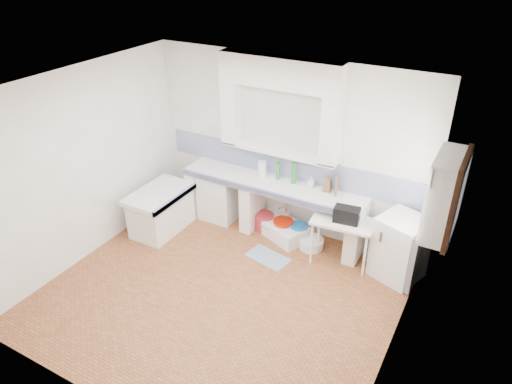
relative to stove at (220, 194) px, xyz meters
The scene contains 36 objects.
floor 2.07m from the stove, 57.69° to the right, with size 4.50×4.50×0.00m, color #965732.
ceiling 3.12m from the stove, 57.69° to the right, with size 4.50×4.50×0.00m, color white.
wall_back 1.49m from the stove, 14.96° to the left, with size 4.50×4.50×0.00m, color white.
wall_front 3.99m from the stove, 73.74° to the right, with size 4.50×4.50×0.00m, color white.
wall_left 2.29m from the stove, 124.32° to the right, with size 4.50×4.50×0.00m, color white.
wall_right 3.87m from the stove, 27.18° to the right, with size 4.50×4.50×0.00m, color white.
alcove_mass 2.37m from the stove, ahead, with size 1.90×0.25×0.45m, color white.
window_frame 3.73m from the stove, ahead, with size 0.35×0.86×1.06m, color #321B10.
lace_valance 3.74m from the stove, ahead, with size 0.01×0.84×0.24m, color white.
counter_slab 1.08m from the stove, ahead, with size 3.00×0.60×0.08m, color white.
counter_lip 1.11m from the stove, 16.50° to the right, with size 3.00×0.04×0.10m, color navy.
counter_pier_left 0.42m from the stove, behind, with size 0.20×0.55×0.82m, color white.
counter_pier_mid 0.63m from the stove, ahead, with size 0.20×0.55×0.82m, color white.
counter_pier_right 2.38m from the stove, ahead, with size 0.20×0.55×0.82m, color white.
peninsula_top 1.05m from the stove, 127.31° to the right, with size 0.70×1.10×0.08m, color white.
peninsula_base 1.03m from the stove, 127.31° to the right, with size 0.60×1.00×0.62m, color white.
peninsula_lip 0.89m from the stove, 109.55° to the right, with size 0.04×1.10×0.10m, color navy.
backsplash 1.31m from the stove, 14.21° to the left, with size 4.27×0.03×0.40m, color navy.
stove is the anchor object (origin of this frame).
sink 1.20m from the stove, ahead, with size 0.90×0.49×0.22m, color white.
side_table 2.26m from the stove, ahead, with size 0.87×0.48×0.04m, color white.
fridge 3.06m from the stove, ahead, with size 0.60×0.60×0.93m, color white.
bucket_red 0.90m from the stove, ahead, with size 0.31×0.31×0.29m, color #B1252F.
bucket_orange 1.24m from the stove, ahead, with size 0.32×0.32×0.30m, color #BF1B03.
bucket_blue 1.49m from the stove, ahead, with size 0.29×0.29×0.27m, color blue.
basin_white 1.77m from the stove, ahead, with size 0.38×0.38×0.15m, color white.
water_bottle_a 1.22m from the stove, ahead, with size 0.09×0.09×0.33m, color silver.
water_bottle_b 1.25m from the stove, ahead, with size 0.08×0.08×0.29m, color silver.
black_bag 2.34m from the stove, ahead, with size 0.36×0.20×0.22m, color black.
green_bottle_a 1.19m from the stove, ahead, with size 0.06×0.06×0.29m, color #257E2B.
green_bottle_b 1.44m from the stove, ahead, with size 0.08×0.08×0.35m, color #257E2B.
knife_block 1.92m from the stove, ahead, with size 0.11×0.08×0.21m, color brown.
cutting_board 2.07m from the stove, ahead, with size 0.02×0.21×0.28m, color brown.
paper_towel 0.97m from the stove, ahead, with size 0.13×0.13×0.26m, color white.
soap_bottle 1.67m from the stove, ahead, with size 0.08×0.09×0.19m, color white.
rug 1.50m from the stove, 28.17° to the right, with size 0.65×0.37×0.01m, color #406193.
Camera 1 is at (2.82, -4.10, 4.32)m, focal length 33.22 mm.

